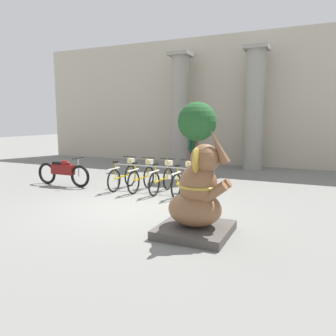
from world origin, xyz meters
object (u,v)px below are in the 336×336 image
object	(u,v)px
person_pedestrian	(192,145)
potted_tree	(197,125)
bicycle_0	(123,176)
bicycle_2	(162,179)
bicycle_3	(183,181)
bicycle_1	(142,177)
elephant_statue	(198,199)
motorcycle	(63,172)

from	to	relation	value
person_pedestrian	potted_tree	bearing A→B (deg)	-63.84
bicycle_0	person_pedestrian	xyz separation A→B (m)	(0.80, 4.10, 0.68)
bicycle_2	potted_tree	world-z (taller)	potted_tree
potted_tree	bicycle_2	bearing A→B (deg)	-93.55
bicycle_2	person_pedestrian	size ratio (longest dim) A/B	0.92
bicycle_0	bicycle_3	size ratio (longest dim) A/B	1.00
bicycle_1	person_pedestrian	world-z (taller)	person_pedestrian
bicycle_3	person_pedestrian	distance (m)	4.30
bicycle_1	elephant_statue	bearing A→B (deg)	-46.65
bicycle_0	bicycle_2	size ratio (longest dim) A/B	1.00
bicycle_0	bicycle_3	world-z (taller)	same
bicycle_3	bicycle_2	bearing A→B (deg)	-178.81
elephant_statue	person_pedestrian	xyz separation A→B (m)	(-2.67, 7.06, 0.41)
bicycle_0	person_pedestrian	distance (m)	4.23
bicycle_3	potted_tree	size ratio (longest dim) A/B	0.59
bicycle_0	bicycle_3	bearing A→B (deg)	0.76
person_pedestrian	potted_tree	xyz separation A→B (m)	(0.70, -1.43, 0.87)
bicycle_1	motorcycle	distance (m)	2.74
bicycle_0	bicycle_2	world-z (taller)	same
elephant_statue	motorcycle	bearing A→B (deg)	154.97
bicycle_3	bicycle_1	bearing A→B (deg)	-179.16
potted_tree	person_pedestrian	bearing A→B (deg)	116.16
bicycle_1	bicycle_2	world-z (taller)	same
bicycle_3	elephant_statue	world-z (taller)	elephant_statue
motorcycle	potted_tree	world-z (taller)	potted_tree
bicycle_1	potted_tree	size ratio (longest dim) A/B	0.59
bicycle_0	bicycle_1	xyz separation A→B (m)	(0.67, 0.01, 0.00)
person_pedestrian	elephant_statue	bearing A→B (deg)	-69.26
potted_tree	bicycle_3	bearing A→B (deg)	-79.19
bicycle_1	bicycle_3	xyz separation A→B (m)	(1.34, 0.02, 0.00)
elephant_statue	bicycle_0	bearing A→B (deg)	139.53
elephant_statue	potted_tree	xyz separation A→B (m)	(-1.97, 5.62, 1.28)
bicycle_0	potted_tree	bearing A→B (deg)	60.62
bicycle_1	motorcycle	world-z (taller)	bicycle_1
elephant_statue	motorcycle	distance (m)	6.09
bicycle_3	potted_tree	bearing A→B (deg)	100.81
person_pedestrian	potted_tree	distance (m)	1.82
bicycle_3	elephant_statue	xyz separation A→B (m)	(1.46, -2.98, 0.28)
motorcycle	person_pedestrian	size ratio (longest dim) A/B	1.17
bicycle_0	elephant_statue	distance (m)	4.57
person_pedestrian	bicycle_3	bearing A→B (deg)	-73.48
bicycle_2	bicycle_3	distance (m)	0.67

